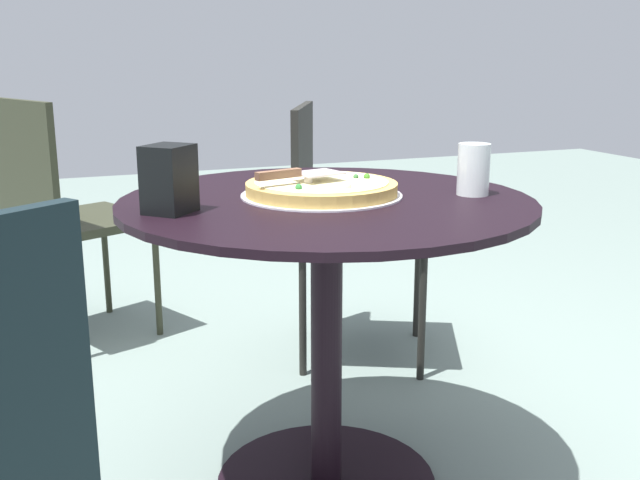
# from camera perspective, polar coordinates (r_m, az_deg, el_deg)

# --- Properties ---
(patio_table) EXTENTS (0.92, 0.92, 0.71)m
(patio_table) POSITION_cam_1_polar(r_m,az_deg,el_deg) (1.72, 0.50, -3.61)
(patio_table) COLOR black
(patio_table) RESTS_ON ground
(pizza_on_tray) EXTENTS (0.36, 0.36, 0.05)m
(pizza_on_tray) POSITION_cam_1_polar(r_m,az_deg,el_deg) (1.69, 0.00, 3.90)
(pizza_on_tray) COLOR silver
(pizza_on_tray) RESTS_ON patio_table
(pizza_server) EXTENTS (0.22, 0.10, 0.02)m
(pizza_server) POSITION_cam_1_polar(r_m,az_deg,el_deg) (1.66, -1.72, 5.05)
(pizza_server) COLOR silver
(pizza_server) RESTS_ON pizza_on_tray
(drinking_cup) EXTENTS (0.07, 0.07, 0.12)m
(drinking_cup) POSITION_cam_1_polar(r_m,az_deg,el_deg) (1.73, 11.56, 5.27)
(drinking_cup) COLOR silver
(drinking_cup) RESTS_ON patio_table
(napkin_dispenser) EXTENTS (0.12, 0.12, 0.14)m
(napkin_dispenser) POSITION_cam_1_polar(r_m,az_deg,el_deg) (1.54, -11.38, 4.55)
(napkin_dispenser) COLOR black
(napkin_dispenser) RESTS_ON patio_table
(patio_chair_near) EXTENTS (0.55, 0.55, 0.87)m
(patio_chair_near) POSITION_cam_1_polar(r_m,az_deg,el_deg) (2.77, -19.04, 2.54)
(patio_chair_near) COLOR #2D2F20
(patio_chair_near) RESTS_ON ground
(patio_chair_corner) EXTENTS (0.59, 0.59, 0.86)m
(patio_chair_corner) POSITION_cam_1_polar(r_m,az_deg,el_deg) (2.51, 1.64, 2.17)
(patio_chair_corner) COLOR black
(patio_chair_corner) RESTS_ON ground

